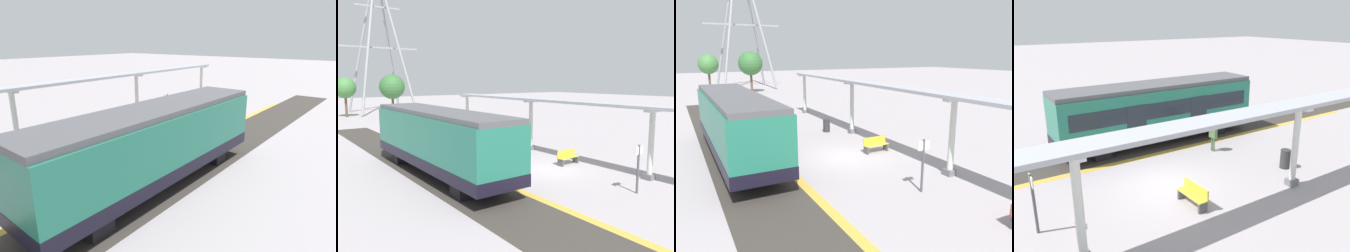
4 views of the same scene
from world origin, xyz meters
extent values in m
plane|color=#A0989B|center=(0.00, 0.00, 0.00)|extent=(176.00, 176.00, 0.00)
cube|color=gold|center=(-3.30, 0.00, 0.00)|extent=(0.41, 35.25, 0.01)
cube|color=#38332D|center=(-5.11, 0.00, 0.00)|extent=(3.20, 47.25, 0.01)
cube|color=#22715A|center=(-5.11, 2.59, 1.94)|extent=(2.60, 11.89, 2.60)
cube|color=black|center=(-5.11, 2.59, 0.92)|extent=(2.63, 11.91, 0.55)
cube|color=#515156|center=(-5.11, 2.59, 3.36)|extent=(2.39, 11.89, 0.24)
cube|color=#1E262D|center=(-3.80, 2.59, 2.25)|extent=(0.03, 10.94, 0.84)
cube|color=#1E262D|center=(-3.79, 0.61, 1.69)|extent=(0.04, 1.10, 2.00)
cube|color=#1E262D|center=(-3.79, 4.57, 1.69)|extent=(0.04, 1.10, 2.00)
cube|color=black|center=(-5.11, 6.39, 0.32)|extent=(2.21, 0.90, 0.64)
cube|color=black|center=(-5.11, -1.22, 0.32)|extent=(2.21, 0.90, 0.64)
cube|color=slate|center=(3.06, -4.58, 0.15)|extent=(0.44, 0.44, 0.30)
cylinder|color=silver|center=(3.06, -4.58, 1.88)|extent=(0.28, 0.28, 3.16)
cube|color=silver|center=(3.06, -4.58, 3.52)|extent=(1.10, 0.36, 0.12)
cube|color=slate|center=(3.06, 4.64, 0.15)|extent=(0.44, 0.44, 0.30)
cylinder|color=silver|center=(3.06, 4.64, 1.88)|extent=(0.28, 0.28, 3.16)
cube|color=silver|center=(3.06, 4.64, 3.52)|extent=(1.10, 0.36, 0.12)
cube|color=slate|center=(3.06, 13.70, 0.15)|extent=(0.44, 0.44, 0.30)
cylinder|color=silver|center=(3.06, 13.70, 1.88)|extent=(0.28, 0.28, 3.16)
cube|color=silver|center=(3.06, 13.70, 3.52)|extent=(1.10, 0.36, 0.12)
cube|color=#A8AAB2|center=(3.06, -0.02, 3.66)|extent=(1.20, 28.25, 0.16)
cube|color=gold|center=(2.06, 0.03, 0.44)|extent=(1.51, 0.49, 0.04)
cube|color=gold|center=(2.05, 0.22, 0.66)|extent=(1.50, 0.11, 0.40)
cube|color=#4C4C51|center=(2.73, 0.05, 0.21)|extent=(0.11, 0.40, 0.42)
cube|color=#4C4C51|center=(1.39, 0.01, 0.21)|extent=(0.11, 0.40, 0.42)
cylinder|color=#303131|center=(1.64, 5.83, 0.47)|extent=(0.48, 0.48, 0.93)
cylinder|color=#4C4C51|center=(0.68, -5.40, 1.10)|extent=(0.10, 0.10, 2.20)
cube|color=silver|center=(0.68, -5.40, 1.95)|extent=(0.56, 0.04, 0.36)
cylinder|color=#47663F|center=(-1.96, 4.29, 0.39)|extent=(0.10, 0.10, 0.77)
cylinder|color=#47663F|center=(-2.12, 4.27, 0.39)|extent=(0.10, 0.10, 0.77)
cube|color=#516C44|center=(-2.04, 4.28, 1.06)|extent=(0.47, 0.25, 0.58)
sphere|color=#826749|center=(-2.04, 4.28, 1.46)|extent=(0.21, 0.21, 0.21)
cylinder|color=#93969B|center=(4.77, 41.16, 10.89)|extent=(4.24, 4.29, 21.64)
cylinder|color=#93969B|center=(0.85, 41.16, 10.89)|extent=(4.24, 4.29, 21.64)
cylinder|color=#93969B|center=(4.77, 37.24, 10.89)|extent=(4.24, 4.29, 21.64)
cylinder|color=#93969B|center=(0.85, 37.24, 10.89)|extent=(4.24, 4.29, 21.64)
cube|color=#93969B|center=(2.81, 39.20, 9.80)|extent=(11.55, 0.30, 0.24)
cylinder|color=brown|center=(2.22, 32.33, 1.38)|extent=(0.32, 0.32, 2.77)
sphere|color=#326831|center=(2.22, 32.33, 4.10)|extent=(3.34, 3.34, 3.34)
cylinder|color=brown|center=(-2.92, 35.95, 1.42)|extent=(0.32, 0.32, 2.84)
sphere|color=#3F7A3B|center=(-2.92, 35.95, 3.97)|extent=(2.82, 2.82, 2.82)
camera|label=1|loc=(-12.78, 11.38, 6.09)|focal=31.50mm
camera|label=2|loc=(-12.67, -13.62, 5.03)|focal=36.15mm
camera|label=3|loc=(-7.89, -14.90, 5.51)|focal=34.96mm
camera|label=4|loc=(11.90, -6.88, 7.03)|focal=37.08mm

